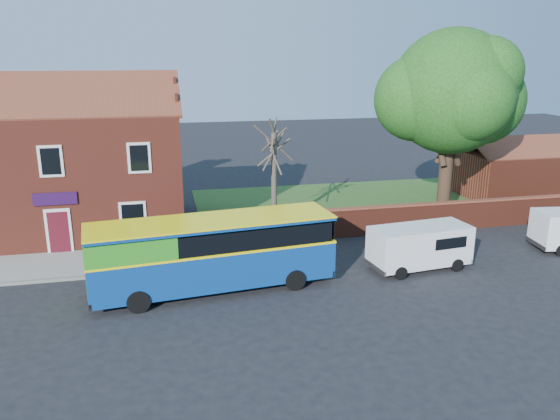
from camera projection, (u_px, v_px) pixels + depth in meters
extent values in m
plane|color=black|center=(222.00, 307.00, 21.04)|extent=(120.00, 120.00, 0.00)
cube|color=gray|center=(55.00, 266.00, 24.99)|extent=(18.00, 3.50, 0.12)
cube|color=slate|center=(48.00, 280.00, 23.34)|extent=(18.00, 0.15, 0.14)
cube|color=#426B28|center=(396.00, 202.00, 35.92)|extent=(26.00, 12.00, 0.04)
cube|color=maroon|center=(67.00, 172.00, 29.51)|extent=(12.00, 8.00, 6.50)
cube|color=brown|center=(51.00, 95.00, 26.46)|extent=(12.30, 4.08, 2.16)
cube|color=brown|center=(64.00, 90.00, 30.21)|extent=(12.30, 4.08, 2.16)
cube|color=black|center=(51.00, 161.00, 25.35)|extent=(1.10, 0.06, 1.50)
cube|color=#4C0F19|center=(59.00, 233.00, 26.30)|extent=(0.95, 0.04, 2.10)
cube|color=silver|center=(59.00, 232.00, 26.30)|extent=(1.20, 0.06, 2.30)
cube|color=#280C37|center=(55.00, 199.00, 25.82)|extent=(2.00, 0.06, 0.60)
cube|color=maroon|center=(442.00, 217.00, 30.09)|extent=(22.00, 0.30, 1.50)
cube|color=brown|center=(443.00, 203.00, 29.87)|extent=(22.00, 0.38, 0.10)
cube|color=maroon|center=(520.00, 174.00, 37.37)|extent=(8.00, 5.00, 3.00)
cube|color=brown|center=(536.00, 147.00, 35.63)|extent=(8.20, 2.56, 1.24)
cube|color=brown|center=(512.00, 141.00, 37.98)|extent=(8.20, 2.56, 1.24)
cube|color=navy|center=(213.00, 264.00, 22.35)|extent=(10.06, 3.59, 1.57)
cube|color=yellow|center=(213.00, 246.00, 22.14)|extent=(10.09, 3.61, 0.10)
cube|color=black|center=(212.00, 235.00, 22.01)|extent=(9.67, 3.56, 0.78)
cube|color=green|center=(130.00, 243.00, 20.99)|extent=(3.62, 2.87, 0.83)
cube|color=navy|center=(212.00, 222.00, 21.87)|extent=(10.06, 3.59, 0.14)
cube|color=yellow|center=(212.00, 220.00, 21.84)|extent=(10.11, 3.63, 0.06)
cylinder|color=black|center=(138.00, 301.00, 20.51)|extent=(0.91, 0.38, 0.89)
cylinder|color=black|center=(133.00, 279.00, 22.60)|extent=(0.91, 0.38, 0.89)
cylinder|color=black|center=(295.00, 280.00, 22.49)|extent=(0.91, 0.38, 0.89)
cylinder|color=black|center=(277.00, 260.00, 24.58)|extent=(0.91, 0.38, 0.89)
cube|color=white|center=(420.00, 245.00, 24.54)|extent=(4.69, 2.32, 1.72)
cube|color=black|center=(458.00, 235.00, 25.10)|extent=(0.26, 1.53, 0.68)
cube|color=black|center=(459.00, 255.00, 25.44)|extent=(0.31, 1.80, 0.22)
cylinder|color=black|center=(400.00, 273.00, 23.55)|extent=(0.62, 0.29, 0.60)
cylinder|color=black|center=(381.00, 260.00, 25.08)|extent=(0.62, 0.29, 0.60)
cylinder|color=black|center=(457.00, 265.00, 24.45)|extent=(0.62, 0.29, 0.60)
cylinder|color=black|center=(435.00, 252.00, 25.99)|extent=(0.62, 0.29, 0.60)
cylinder|color=black|center=(542.00, 239.00, 27.89)|extent=(0.62, 0.29, 0.59)
cylinder|color=black|center=(445.00, 179.00, 32.27)|extent=(0.78, 0.78, 4.51)
sphere|color=#357B26|center=(452.00, 92.00, 30.86)|extent=(7.06, 7.06, 7.06)
sphere|color=#357B26|center=(480.00, 101.00, 31.82)|extent=(5.10, 5.10, 5.10)
sphere|color=#357B26|center=(417.00, 98.00, 31.14)|extent=(4.90, 4.90, 4.90)
cylinder|color=#4C4238|center=(274.00, 182.00, 29.80)|extent=(0.31, 0.31, 5.36)
cylinder|color=#4C4238|center=(274.00, 147.00, 29.28)|extent=(0.32, 2.62, 2.11)
cylinder|color=#4C4238|center=(274.00, 150.00, 29.33)|extent=(1.37, 1.93, 1.93)
cylinder|color=#4C4238|center=(274.00, 143.00, 29.22)|extent=(2.20, 1.01, 2.14)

